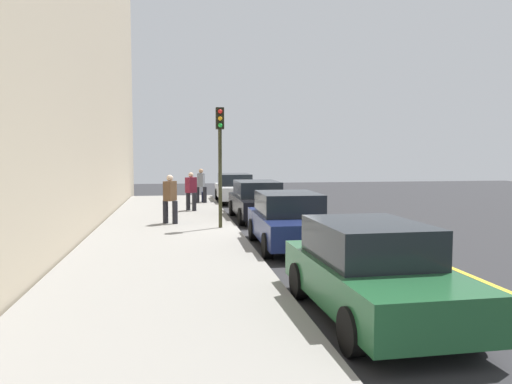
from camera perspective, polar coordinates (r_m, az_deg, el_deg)
ground_plane at (r=15.69m, az=1.97°, el=-5.09°), size 56.00×56.00×0.00m
sidewalk at (r=15.41m, az=-10.22°, el=-5.05°), size 28.00×4.60×0.15m
lane_stripe_centre at (r=16.58m, az=12.93°, el=-4.66°), size 28.00×0.14×0.01m
parked_car_white at (r=26.45m, az=-2.45°, el=0.46°), size 4.73×1.91×1.51m
parked_car_black at (r=19.48m, az=0.18°, el=-0.96°), size 4.69×1.93×1.51m
parked_car_navy at (r=13.77m, az=3.85°, el=-3.25°), size 4.25×1.95×1.51m
parked_car_green at (r=8.11m, az=13.15°, el=-8.81°), size 4.21×1.98×1.51m
pedestrian_grey_coat at (r=24.74m, az=-6.33°, el=0.85°), size 0.52×0.55×1.69m
pedestrian_brown_coat at (r=17.55m, az=-9.85°, el=-0.64°), size 0.54×0.52×1.71m
pedestrian_burgundy_coat at (r=21.40m, az=-7.48°, el=0.20°), size 0.51×0.51×1.64m
traffic_light_pole at (r=16.29m, az=-4.16°, el=5.28°), size 0.35×0.26×3.94m
rolling_suitcase at (r=25.17m, az=-6.02°, el=-0.55°), size 0.34×0.22×0.88m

